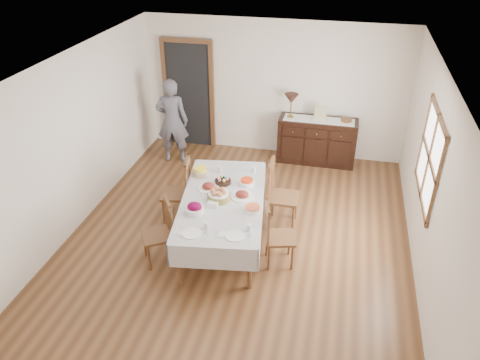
% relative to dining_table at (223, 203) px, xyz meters
% --- Properties ---
extents(ground, '(6.00, 6.00, 0.00)m').
position_rel_dining_table_xyz_m(ground, '(0.20, 0.14, -0.67)').
color(ground, brown).
extents(room_shell, '(5.02, 6.02, 2.65)m').
position_rel_dining_table_xyz_m(room_shell, '(0.05, 0.56, 0.97)').
color(room_shell, silver).
rests_on(room_shell, ground).
extents(dining_table, '(1.45, 2.37, 0.77)m').
position_rel_dining_table_xyz_m(dining_table, '(0.00, 0.00, 0.00)').
color(dining_table, silver).
rests_on(dining_table, ground).
extents(chair_left_near, '(0.55, 0.55, 0.96)m').
position_rel_dining_table_xyz_m(chair_left_near, '(-0.73, -0.58, -0.19)').
color(chair_left_near, brown).
rests_on(chair_left_near, ground).
extents(chair_left_far, '(0.52, 0.52, 1.06)m').
position_rel_dining_table_xyz_m(chair_left_far, '(-0.80, 0.41, -0.14)').
color(chair_left_far, brown).
rests_on(chair_left_far, ground).
extents(chair_right_near, '(0.48, 0.48, 0.94)m').
position_rel_dining_table_xyz_m(chair_right_near, '(0.82, -0.29, -0.20)').
color(chair_right_near, brown).
rests_on(chair_right_near, ground).
extents(chair_right_far, '(0.45, 0.45, 1.08)m').
position_rel_dining_table_xyz_m(chair_right_far, '(0.73, 0.64, -0.13)').
color(chair_right_far, brown).
rests_on(chair_right_far, ground).
extents(sideboard, '(1.46, 0.53, 0.88)m').
position_rel_dining_table_xyz_m(sideboard, '(1.10, 2.86, -0.23)').
color(sideboard, black).
rests_on(sideboard, ground).
extents(person, '(0.59, 0.43, 1.75)m').
position_rel_dining_table_xyz_m(person, '(-1.59, 2.30, 0.20)').
color(person, '#575763').
rests_on(person, ground).
extents(bread_basket, '(0.32, 0.32, 0.17)m').
position_rel_dining_table_xyz_m(bread_basket, '(-0.04, -0.06, 0.16)').
color(bread_basket, olive).
rests_on(bread_basket, dining_table).
extents(egg_basket, '(0.24, 0.24, 0.11)m').
position_rel_dining_table_xyz_m(egg_basket, '(-0.10, 0.40, 0.13)').
color(egg_basket, black).
rests_on(egg_basket, dining_table).
extents(ham_platter_a, '(0.31, 0.31, 0.11)m').
position_rel_dining_table_xyz_m(ham_platter_a, '(-0.26, 0.20, 0.12)').
color(ham_platter_a, white).
rests_on(ham_platter_a, dining_table).
extents(ham_platter_b, '(0.33, 0.33, 0.11)m').
position_rel_dining_table_xyz_m(ham_platter_b, '(0.26, 0.10, 0.12)').
color(ham_platter_b, white).
rests_on(ham_platter_b, dining_table).
extents(beet_bowl, '(0.26, 0.26, 0.15)m').
position_rel_dining_table_xyz_m(beet_bowl, '(-0.27, -0.43, 0.15)').
color(beet_bowl, white).
rests_on(beet_bowl, dining_table).
extents(carrot_bowl, '(0.24, 0.24, 0.09)m').
position_rel_dining_table_xyz_m(carrot_bowl, '(0.25, 0.45, 0.13)').
color(carrot_bowl, white).
rests_on(carrot_bowl, dining_table).
extents(pineapple_bowl, '(0.24, 0.24, 0.13)m').
position_rel_dining_table_xyz_m(pineapple_bowl, '(-0.50, 0.55, 0.15)').
color(pineapple_bowl, tan).
rests_on(pineapple_bowl, dining_table).
extents(casserole_dish, '(0.24, 0.24, 0.07)m').
position_rel_dining_table_xyz_m(casserole_dish, '(0.48, -0.21, 0.12)').
color(casserole_dish, white).
rests_on(casserole_dish, dining_table).
extents(butter_dish, '(0.15, 0.11, 0.07)m').
position_rel_dining_table_xyz_m(butter_dish, '(-0.07, -0.24, 0.13)').
color(butter_dish, white).
rests_on(butter_dish, dining_table).
extents(setting_left, '(0.44, 0.31, 0.10)m').
position_rel_dining_table_xyz_m(setting_left, '(-0.12, -0.84, 0.11)').
color(setting_left, white).
rests_on(setting_left, dining_table).
extents(setting_right, '(0.44, 0.31, 0.10)m').
position_rel_dining_table_xyz_m(setting_right, '(0.42, -0.76, 0.11)').
color(setting_right, white).
rests_on(setting_right, dining_table).
extents(glass_far_a, '(0.07, 0.07, 0.10)m').
position_rel_dining_table_xyz_m(glass_far_a, '(-0.23, 0.71, 0.14)').
color(glass_far_a, white).
rests_on(glass_far_a, dining_table).
extents(glass_far_b, '(0.06, 0.06, 0.10)m').
position_rel_dining_table_xyz_m(glass_far_b, '(0.29, 0.82, 0.14)').
color(glass_far_b, white).
rests_on(glass_far_b, dining_table).
extents(runner, '(1.30, 0.35, 0.01)m').
position_rel_dining_table_xyz_m(runner, '(1.11, 2.83, 0.21)').
color(runner, white).
rests_on(runner, sideboard).
extents(table_lamp, '(0.26, 0.26, 0.46)m').
position_rel_dining_table_xyz_m(table_lamp, '(0.57, 2.84, 0.56)').
color(table_lamp, brown).
rests_on(table_lamp, sideboard).
extents(picture_frame, '(0.22, 0.08, 0.28)m').
position_rel_dining_table_xyz_m(picture_frame, '(1.12, 2.80, 0.34)').
color(picture_frame, '#B7B185').
rests_on(picture_frame, sideboard).
extents(deco_bowl, '(0.20, 0.20, 0.06)m').
position_rel_dining_table_xyz_m(deco_bowl, '(1.60, 2.87, 0.23)').
color(deco_bowl, brown).
rests_on(deco_bowl, sideboard).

